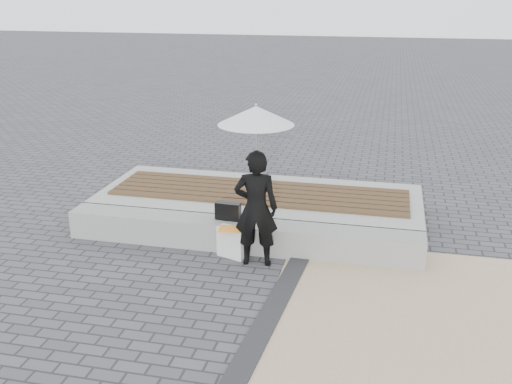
{
  "coord_description": "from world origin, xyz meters",
  "views": [
    {
      "loc": [
        1.9,
        -5.71,
        3.46
      ],
      "look_at": [
        0.32,
        1.18,
        1.0
      ],
      "focal_mm": 41.3,
      "sensor_mm": 36.0,
      "label": 1
    }
  ],
  "objects_px": {
    "seating_ledge": "(240,235)",
    "handbag": "(228,211)",
    "woman": "(256,208)",
    "canvas_tote": "(232,242)",
    "parasol": "(256,115)"
  },
  "relations": [
    {
      "from": "parasol",
      "to": "canvas_tote",
      "type": "relative_size",
      "value": 2.88
    },
    {
      "from": "seating_ledge",
      "to": "handbag",
      "type": "distance_m",
      "value": 0.37
    },
    {
      "from": "seating_ledge",
      "to": "canvas_tote",
      "type": "distance_m",
      "value": 0.3
    },
    {
      "from": "woman",
      "to": "parasol",
      "type": "relative_size",
      "value": 1.29
    },
    {
      "from": "parasol",
      "to": "handbag",
      "type": "relative_size",
      "value": 3.43
    },
    {
      "from": "woman",
      "to": "seating_ledge",
      "type": "bearing_deg",
      "value": -60.83
    },
    {
      "from": "woman",
      "to": "handbag",
      "type": "xyz_separation_m",
      "value": [
        -0.5,
        0.45,
        -0.25
      ]
    },
    {
      "from": "seating_ledge",
      "to": "woman",
      "type": "height_order",
      "value": "woman"
    },
    {
      "from": "seating_ledge",
      "to": "parasol",
      "type": "xyz_separation_m",
      "value": [
        0.32,
        -0.42,
        1.79
      ]
    },
    {
      "from": "woman",
      "to": "canvas_tote",
      "type": "distance_m",
      "value": 0.68
    },
    {
      "from": "seating_ledge",
      "to": "parasol",
      "type": "relative_size",
      "value": 4.14
    },
    {
      "from": "canvas_tote",
      "to": "parasol",
      "type": "bearing_deg",
      "value": 0.55
    },
    {
      "from": "parasol",
      "to": "canvas_tote",
      "type": "xyz_separation_m",
      "value": [
        -0.36,
        0.13,
        -1.78
      ]
    },
    {
      "from": "seating_ledge",
      "to": "canvas_tote",
      "type": "xyz_separation_m",
      "value": [
        -0.04,
        -0.3,
        0.01
      ]
    },
    {
      "from": "seating_ledge",
      "to": "woman",
      "type": "bearing_deg",
      "value": -52.6
    }
  ]
}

